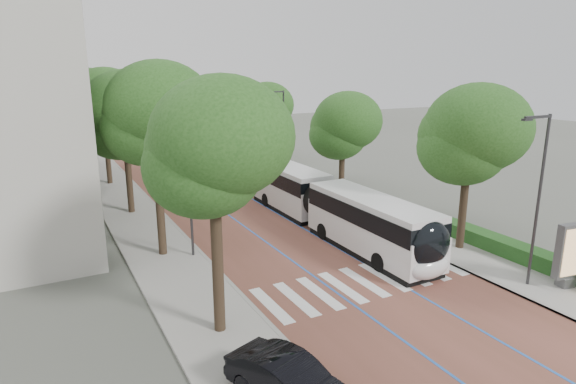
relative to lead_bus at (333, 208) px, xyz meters
name	(u,v)px	position (x,y,z in m)	size (l,w,h in m)	color
ground	(373,291)	(-2.83, -7.79, -1.63)	(160.00, 160.00, 0.00)	#51544C
road	(162,156)	(-2.83, 32.21, -1.62)	(11.00, 140.00, 0.02)	brown
sidewalk_left	(93,161)	(-10.33, 32.21, -1.57)	(4.00, 140.00, 0.12)	#9C9994
sidewalk_right	(222,150)	(4.67, 32.21, -1.57)	(4.00, 140.00, 0.12)	#9C9994
kerb_left	(112,160)	(-8.43, 32.21, -1.57)	(0.20, 140.00, 0.14)	gray
kerb_right	(207,152)	(2.77, 32.21, -1.57)	(0.20, 140.00, 0.14)	gray
zebra_crossing	(364,282)	(-2.63, -6.79, -1.60)	(10.55, 3.60, 0.01)	silver
lane_line_left	(148,157)	(-4.43, 32.21, -1.60)	(0.12, 126.00, 0.01)	#2359B1
lane_line_right	(175,155)	(-1.23, 32.21, -1.60)	(0.12, 126.00, 0.01)	#2359B1
hedge	(507,247)	(6.27, -7.79, -1.11)	(1.20, 14.00, 0.80)	#1A4518
streetlight_near	(538,188)	(3.79, -10.79, 3.19)	(1.82, 0.20, 8.00)	#303032
streetlight_far	(282,128)	(3.79, 14.21, 3.19)	(1.82, 0.20, 8.00)	#303032
lamp_post_left	(190,184)	(-8.93, 0.21, 2.49)	(0.14, 0.14, 8.00)	#303032
trees_left	(105,106)	(-10.33, 18.80, 5.33)	(6.38, 60.46, 9.90)	black
trees_right	(302,116)	(4.87, 12.43, 4.41)	(5.65, 47.32, 8.74)	black
lead_bus	(333,208)	(0.00, 0.00, 0.00)	(2.63, 18.41, 3.20)	black
bus_queued_0	(236,163)	(0.12, 16.12, 0.00)	(2.58, 12.41, 3.20)	silver
bus_queued_1	(188,144)	(-0.47, 29.23, 0.00)	(3.07, 12.50, 3.20)	silver
ad_panel	(570,254)	(5.29, -11.78, 0.10)	(1.52, 0.67, 3.07)	#59595B
parked_car	(291,382)	(-9.93, -12.88, -0.77)	(1.56, 4.47, 1.47)	black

